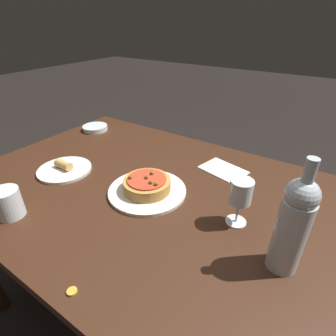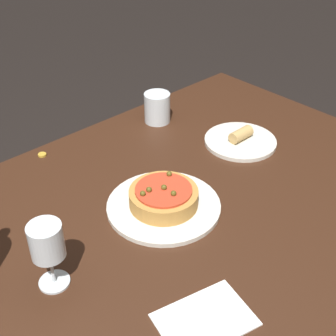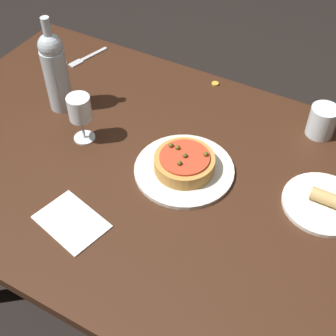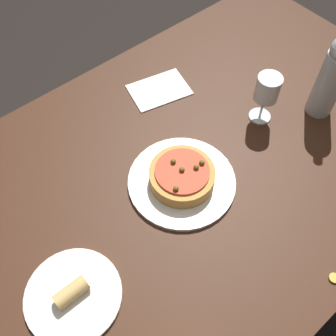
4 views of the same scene
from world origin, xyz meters
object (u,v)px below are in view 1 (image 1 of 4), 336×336
Objects in this scene: bottle_cap at (72,291)px; pizza at (147,184)px; dinner_plate at (147,191)px; wine_bottle at (293,225)px; side_plate at (65,169)px; water_cup at (8,203)px; wine_glass at (241,193)px; dining_table at (165,211)px; side_bowl at (95,128)px.

pizza is at bearing -76.77° from bottle_cap.
bottle_cap is at bearing 103.24° from dinner_plate.
wine_bottle reaches higher than side_plate.
wine_glass is at bearing -148.85° from water_cup.
wine_glass is 0.72m from water_cup.
wine_bottle reaches higher than wine_glass.
pizza is 0.50m from wine_bottle.
dining_table is 0.33m from wine_glass.
wine_glass is 0.98m from side_bowl.
pizza is (0.06, 0.02, 0.11)m from dining_table.
dinner_plate is (0.06, 0.02, 0.08)m from dining_table.
wine_glass reaches higher than pizza.
wine_glass is 0.18m from wine_bottle.
water_cup is (0.28, 0.34, 0.01)m from pizza.
wine_bottle reaches higher than side_bowl.
water_cup reaches higher than dinner_plate.
wine_bottle is (-0.48, 0.07, 0.10)m from pizza.
dining_table is 5.62× the size of dinner_plate.
side_bowl is (1.09, -0.38, -0.13)m from wine_bottle.
pizza reaches higher than side_plate.
dining_table is at bearing -12.23° from wine_bottle.
pizza is at bearing 152.66° from side_bowl.
wine_glass reaches higher than water_cup.
dining_table is 0.73m from side_bowl.
bottle_cap is at bearing 42.14° from wine_bottle.
dinner_plate is 0.45m from water_cup.
dinner_plate is 2.93× the size of water_cup.
water_cup is at bearing 108.54° from side_plate.
side_bowl is 0.63× the size of side_plate.
water_cup reaches higher than side_bowl.
side_plate is 8.98× the size of bottle_cap.
wine_glass is at bearing -179.29° from dining_table.
wine_glass is at bearing -175.06° from dinner_plate.
bottle_cap is (-0.70, 0.73, -0.01)m from side_bowl.
side_plate is at bearing -71.46° from water_cup.
pizza is at bearing -129.87° from water_cup.
dining_table is 0.52m from water_cup.
wine_glass is 0.72m from side_plate.
dining_table is 0.45m from bottle_cap.
side_plate is at bearing 12.18° from dining_table.
dining_table is at bearing 156.56° from side_bowl.
dining_table is 5.08× the size of wine_bottle.
wine_bottle is (-0.42, 0.09, 0.22)m from dining_table.
pizza reaches higher than bottle_cap.
pizza is 1.76× the size of water_cup.
wine_bottle reaches higher than dining_table.
dinner_plate is 0.50m from wine_bottle.
dining_table is 10.29× the size of wine_glass.
dining_table is 7.34× the size of side_plate.
dining_table is at bearing -157.18° from dinner_plate.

